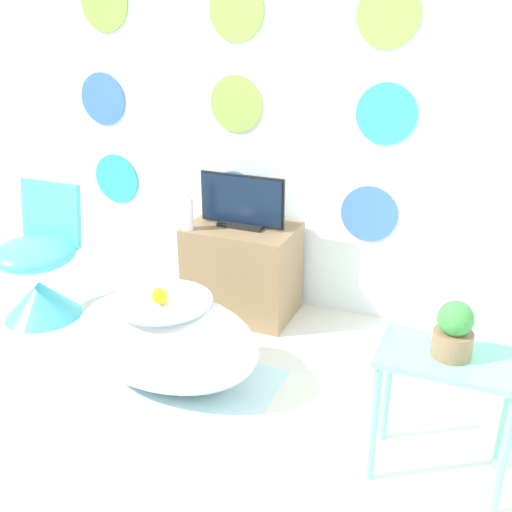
{
  "coord_description": "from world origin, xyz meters",
  "views": [
    {
      "loc": [
        1.42,
        -1.23,
        1.66
      ],
      "look_at": [
        0.54,
        0.88,
        0.69
      ],
      "focal_mm": 42.0,
      "sensor_mm": 36.0,
      "label": 1
    }
  ],
  "objects_px": {
    "bathtub": "(166,339)",
    "tv": "(242,204)",
    "chair": "(39,274)",
    "vase": "(188,213)",
    "potted_plant_left": "(454,331)"
  },
  "relations": [
    {
      "from": "bathtub",
      "to": "tv",
      "type": "height_order",
      "value": "tv"
    },
    {
      "from": "chair",
      "to": "tv",
      "type": "bearing_deg",
      "value": 24.71
    },
    {
      "from": "vase",
      "to": "potted_plant_left",
      "type": "relative_size",
      "value": 0.96
    },
    {
      "from": "vase",
      "to": "potted_plant_left",
      "type": "xyz_separation_m",
      "value": [
        1.46,
        -0.76,
        0.0
      ]
    },
    {
      "from": "tv",
      "to": "vase",
      "type": "bearing_deg",
      "value": -148.22
    },
    {
      "from": "tv",
      "to": "vase",
      "type": "distance_m",
      "value": 0.3
    },
    {
      "from": "chair",
      "to": "potted_plant_left",
      "type": "bearing_deg",
      "value": -11.03
    },
    {
      "from": "bathtub",
      "to": "potted_plant_left",
      "type": "xyz_separation_m",
      "value": [
        1.25,
        -0.14,
        0.4
      ]
    },
    {
      "from": "chair",
      "to": "vase",
      "type": "bearing_deg",
      "value": 22.27
    },
    {
      "from": "bathtub",
      "to": "vase",
      "type": "xyz_separation_m",
      "value": [
        -0.2,
        0.62,
        0.4
      ]
    },
    {
      "from": "chair",
      "to": "tv",
      "type": "distance_m",
      "value": 1.22
    },
    {
      "from": "potted_plant_left",
      "to": "tv",
      "type": "bearing_deg",
      "value": 142.71
    },
    {
      "from": "tv",
      "to": "bathtub",
      "type": "bearing_deg",
      "value": -93.43
    },
    {
      "from": "potted_plant_left",
      "to": "vase",
      "type": "bearing_deg",
      "value": 152.39
    },
    {
      "from": "potted_plant_left",
      "to": "chair",
      "type": "bearing_deg",
      "value": 168.97
    }
  ]
}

